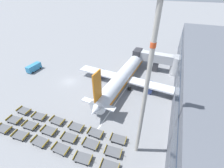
{
  "coord_description": "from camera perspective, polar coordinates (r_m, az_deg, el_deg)",
  "views": [
    {
      "loc": [
        26.56,
        -30.56,
        25.48
      ],
      "look_at": [
        13.98,
        0.64,
        2.27
      ],
      "focal_mm": 24.0,
      "sensor_mm": 36.0,
      "label": 1
    }
  ],
  "objects": [
    {
      "name": "baggage_dolly_row_mid_b_col_e",
      "position": [
        31.58,
        -6.31,
        -18.02
      ],
      "size": [
        3.71,
        1.89,
        0.92
      ],
      "color": "#515459",
      "rests_on": "ground_plane"
    },
    {
      "name": "baggage_dolly_row_mid_b_col_f",
      "position": [
        30.6,
        2.41,
        -20.21
      ],
      "size": [
        3.75,
        2.0,
        0.92
      ],
      "color": "#515459",
      "rests_on": "ground_plane"
    },
    {
      "name": "baggage_dolly_row_near_col_c",
      "position": [
        33.17,
        -25.73,
        -19.17
      ],
      "size": [
        3.71,
        1.9,
        0.92
      ],
      "color": "#515459",
      "rests_on": "ground_plane"
    },
    {
      "name": "jet_bridge",
      "position": [
        52.21,
        18.66,
        8.32
      ],
      "size": [
        16.64,
        4.57,
        6.43
      ],
      "color": "#B2B5BA",
      "rests_on": "ground_plane"
    },
    {
      "name": "baggage_dolly_row_mid_a_col_a",
      "position": [
        39.8,
        -33.17,
        -11.34
      ],
      "size": [
        3.76,
        2.04,
        0.92
      ],
      "color": "#515459",
      "rests_on": "ground_plane"
    },
    {
      "name": "baggage_dolly_row_mid_a_col_e",
      "position": [
        30.25,
        -8.04,
        -21.64
      ],
      "size": [
        3.72,
        1.92,
        0.92
      ],
      "color": "#515459",
      "rests_on": "ground_plane"
    },
    {
      "name": "airplane",
      "position": [
        43.86,
        4.66,
        3.48
      ],
      "size": [
        28.6,
        36.3,
        11.5
      ],
      "color": "silver",
      "rests_on": "ground_plane"
    },
    {
      "name": "baggage_dolly_row_mid_b_col_b",
      "position": [
        37.96,
        -25.97,
        -11.02
      ],
      "size": [
        3.77,
        2.05,
        0.92
      ],
      "color": "#515459",
      "rests_on": "ground_plane"
    },
    {
      "name": "baggage_dolly_row_mid_a_col_f",
      "position": [
        29.16,
        0.43,
        -24.4
      ],
      "size": [
        3.77,
        2.05,
        0.92
      ],
      "color": "#515459",
      "rests_on": "ground_plane"
    },
    {
      "name": "baggage_dolly_row_mid_b_col_d",
      "position": [
        33.18,
        -13.48,
        -15.61
      ],
      "size": [
        3.71,
        1.91,
        0.92
      ],
      "color": "#515459",
      "rests_on": "ground_plane"
    },
    {
      "name": "stand_guidance_stripe",
      "position": [
        39.45,
        2.59,
        -5.67
      ],
      "size": [
        2.1,
        25.86,
        0.01
      ],
      "color": "white",
      "rests_on": "ground_plane"
    },
    {
      "name": "baggage_dolly_row_mid_a_col_d",
      "position": [
        31.86,
        -15.95,
        -19.03
      ],
      "size": [
        3.76,
        2.03,
        0.92
      ],
      "color": "#515459",
      "rests_on": "ground_plane"
    },
    {
      "name": "baggage_dolly_row_mid_b_col_c",
      "position": [
        35.46,
        -20.09,
        -13.0
      ],
      "size": [
        3.71,
        1.91,
        0.92
      ],
      "color": "#515459",
      "rests_on": "ground_plane"
    },
    {
      "name": "baggage_dolly_row_mid_a_col_b",
      "position": [
        36.82,
        -28.64,
        -13.67
      ],
      "size": [
        3.75,
        2.01,
        0.92
      ],
      "color": "#515459",
      "rests_on": "ground_plane"
    },
    {
      "name": "baggage_dolly_row_mid_a_col_c",
      "position": [
        34.21,
        -22.87,
        -16.07
      ],
      "size": [
        3.73,
        1.94,
        0.92
      ],
      "color": "#515459",
      "rests_on": "ground_plane"
    },
    {
      "name": "baggage_dolly_row_near_col_a",
      "position": [
        39.04,
        -35.97,
        -13.59
      ],
      "size": [
        3.75,
        1.99,
        0.92
      ],
      "color": "#515459",
      "rests_on": "ground_plane"
    },
    {
      "name": "baggage_dolly_row_near_col_d",
      "position": [
        30.87,
        -18.9,
        -22.34
      ],
      "size": [
        3.71,
        1.9,
        0.92
      ],
      "color": "#515459",
      "rests_on": "ground_plane"
    },
    {
      "name": "baggage_dolly_row_mid_b_col_a",
      "position": [
        41.06,
        -30.52,
        -8.75
      ],
      "size": [
        3.71,
        1.9,
        0.92
      ],
      "color": "#515459",
      "rests_on": "ground_plane"
    },
    {
      "name": "baggage_dolly_row_near_col_f",
      "position": [
        27.93,
        -0.89,
        -28.9
      ],
      "size": [
        3.76,
        2.04,
        0.92
      ],
      "color": "#515459",
      "rests_on": "ground_plane"
    },
    {
      "name": "baggage_dolly_row_near_col_b",
      "position": [
        35.93,
        -31.53,
        -16.31
      ],
      "size": [
        3.78,
        2.09,
        0.92
      ],
      "color": "#515459",
      "rests_on": "ground_plane"
    },
    {
      "name": "apron_light_mast",
      "position": [
        19.9,
        12.93,
        -1.38
      ],
      "size": [
        2.0,
        0.7,
        25.14
      ],
      "color": "#ADA89E",
      "rests_on": "ground_plane"
    },
    {
      "name": "baggage_dolly_row_near_col_e",
      "position": [
        29.01,
        -10.98,
        -25.95
      ],
      "size": [
        3.78,
        2.09,
        0.92
      ],
      "color": "#515459",
      "rests_on": "ground_plane"
    },
    {
      "name": "ground_plane",
      "position": [
        47.84,
        -16.02,
        0.91
      ],
      "size": [
        500.0,
        500.0,
        0.0
      ],
      "primitive_type": "plane",
      "color": "gray"
    },
    {
      "name": "service_van",
      "position": [
        57.75,
        -27.63,
        5.63
      ],
      "size": [
        2.41,
        5.18,
        2.28
      ],
      "color": "teal",
      "rests_on": "ground_plane"
    }
  ]
}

